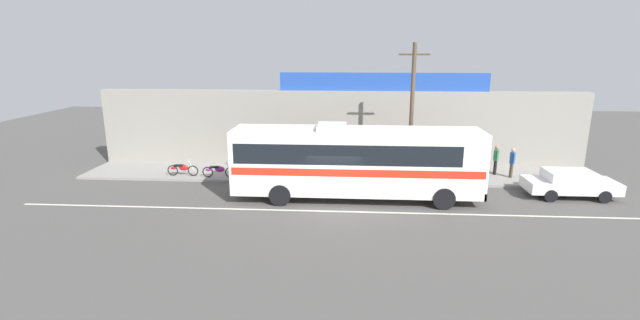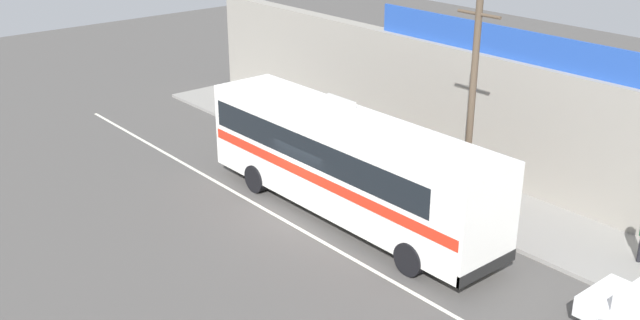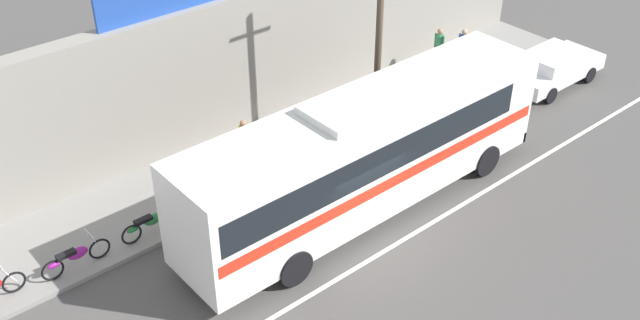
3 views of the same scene
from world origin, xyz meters
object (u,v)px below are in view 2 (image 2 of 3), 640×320
(motorcycle_red, at_px, (275,125))
(pedestrian_far_left, at_px, (391,146))
(utility_pole, at_px, (471,109))
(motorcycle_black, at_px, (307,139))
(motorcycle_blue, at_px, (250,112))
(intercity_bus, at_px, (345,159))

(motorcycle_red, relative_size, pedestrian_far_left, 1.10)
(utility_pole, height_order, motorcycle_black, utility_pole)
(utility_pole, bearing_deg, motorcycle_blue, 178.24)
(motorcycle_blue, xyz_separation_m, motorcycle_red, (2.19, -0.21, 0.00))
(motorcycle_black, bearing_deg, utility_pole, -1.12)
(intercity_bus, height_order, motorcycle_red, intercity_bus)
(utility_pole, height_order, motorcycle_blue, utility_pole)
(utility_pole, distance_m, pedestrian_far_left, 5.49)
(utility_pole, xyz_separation_m, pedestrian_far_left, (-4.55, 1.15, -2.85))
(intercity_bus, bearing_deg, utility_pole, 41.24)
(utility_pole, xyz_separation_m, motorcycle_blue, (-12.93, 0.40, -3.46))
(intercity_bus, distance_m, pedestrian_far_left, 4.20)
(motorcycle_red, distance_m, pedestrian_far_left, 6.30)
(intercity_bus, bearing_deg, motorcycle_red, 159.80)
(motorcycle_black, height_order, pedestrian_far_left, pedestrian_far_left)
(utility_pole, bearing_deg, motorcycle_black, 178.88)
(motorcycle_red, bearing_deg, motorcycle_black, -0.51)
(intercity_bus, xyz_separation_m, motorcycle_blue, (-9.91, 3.05, -1.50))
(intercity_bus, relative_size, motorcycle_black, 6.43)
(intercity_bus, xyz_separation_m, utility_pole, (3.03, 2.65, 1.96))
(motorcycle_black, relative_size, motorcycle_red, 0.97)
(motorcycle_blue, height_order, motorcycle_red, same)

